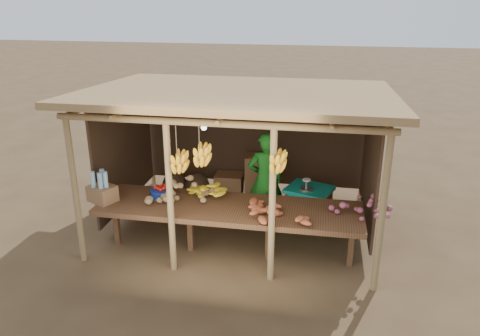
# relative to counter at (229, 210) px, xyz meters

# --- Properties ---
(ground) EXTENTS (60.00, 60.00, 0.00)m
(ground) POSITION_rel_counter_xyz_m (-0.00, 0.95, -0.74)
(ground) COLOR brown
(ground) RESTS_ON ground
(stall_structure) EXTENTS (4.70, 3.50, 2.43)m
(stall_structure) POSITION_rel_counter_xyz_m (0.01, 0.96, 1.18)
(stall_structure) COLOR #9A7B4F
(stall_structure) RESTS_ON ground
(counter) EXTENTS (3.90, 1.05, 0.80)m
(counter) POSITION_rel_counter_xyz_m (0.00, 0.00, 0.00)
(counter) COLOR brown
(counter) RESTS_ON ground
(potato_heap) EXTENTS (1.06, 0.74, 0.37)m
(potato_heap) POSITION_rel_counter_xyz_m (-0.72, 0.09, 0.24)
(potato_heap) COLOR #9D7D51
(potato_heap) RESTS_ON counter
(sweet_potato_heap) EXTENTS (1.05, 0.71, 0.36)m
(sweet_potato_heap) POSITION_rel_counter_xyz_m (0.73, -0.19, 0.24)
(sweet_potato_heap) COLOR #AE522C
(sweet_potato_heap) RESTS_ON counter
(onion_heap) EXTENTS (0.97, 0.68, 0.36)m
(onion_heap) POSITION_rel_counter_xyz_m (1.90, 0.07, 0.24)
(onion_heap) COLOR #A24E62
(onion_heap) RESTS_ON counter
(banana_pile) EXTENTS (0.67, 0.47, 0.35)m
(banana_pile) POSITION_rel_counter_xyz_m (-0.37, 0.27, 0.24)
(banana_pile) COLOR yellow
(banana_pile) RESTS_ON counter
(tomato_basin) EXTENTS (0.34, 0.34, 0.18)m
(tomato_basin) POSITION_rel_counter_xyz_m (-1.08, 0.17, 0.14)
(tomato_basin) COLOR navy
(tomato_basin) RESTS_ON counter
(bottle_box) EXTENTS (0.48, 0.44, 0.49)m
(bottle_box) POSITION_rel_counter_xyz_m (-1.90, -0.16, 0.25)
(bottle_box) COLOR brown
(bottle_box) RESTS_ON counter
(vendor) EXTENTS (0.69, 0.55, 1.64)m
(vendor) POSITION_rel_counter_xyz_m (0.40, 1.09, 0.08)
(vendor) COLOR #176A1A
(vendor) RESTS_ON ground
(tarp_crate) EXTENTS (0.89, 0.83, 0.86)m
(tarp_crate) POSITION_rel_counter_xyz_m (1.14, 1.24, -0.38)
(tarp_crate) COLOR brown
(tarp_crate) RESTS_ON ground
(carton_stack) EXTENTS (1.15, 0.47, 0.85)m
(carton_stack) POSITION_rel_counter_xyz_m (-0.04, 2.15, -0.36)
(carton_stack) COLOR brown
(carton_stack) RESTS_ON ground
(burlap_sacks) EXTENTS (0.94, 0.49, 0.66)m
(burlap_sacks) POSITION_rel_counter_xyz_m (-1.21, 1.83, -0.45)
(burlap_sacks) COLOR #412D1E
(burlap_sacks) RESTS_ON ground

